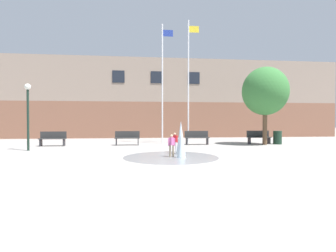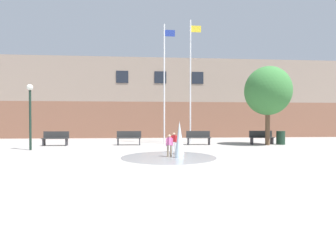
{
  "view_description": "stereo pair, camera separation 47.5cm",
  "coord_description": "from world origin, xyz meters",
  "px_view_note": "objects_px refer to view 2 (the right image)",
  "views": [
    {
      "loc": [
        -1.7,
        -7.22,
        1.57
      ],
      "look_at": [
        -0.09,
        7.0,
        1.3
      ],
      "focal_mm": 28.0,
      "sensor_mm": 36.0,
      "label": 1
    },
    {
      "loc": [
        -1.22,
        -7.27,
        1.57
      ],
      "look_at": [
        -0.09,
        7.0,
        1.3
      ],
      "focal_mm": 28.0,
      "sensor_mm": 36.0,
      "label": 2
    }
  ],
  "objects_px": {
    "child_with_pink_shirt": "(169,144)",
    "lamp_post_left_lane": "(30,107)",
    "trash_can": "(281,138)",
    "flagpole_right": "(191,78)",
    "park_bench_left_of_flagpoles": "(56,138)",
    "street_tree_near_building": "(268,91)",
    "flagpole_left": "(165,80)",
    "child_running": "(174,141)",
    "park_bench_under_right_flagpole": "(198,137)",
    "park_bench_near_trashcan": "(261,137)",
    "park_bench_under_left_flagpole": "(129,138)"
  },
  "relations": [
    {
      "from": "park_bench_under_right_flagpole",
      "to": "flagpole_right",
      "type": "relative_size",
      "value": 0.18
    },
    {
      "from": "park_bench_under_right_flagpole",
      "to": "lamp_post_left_lane",
      "type": "bearing_deg",
      "value": -165.64
    },
    {
      "from": "child_running",
      "to": "park_bench_under_right_flagpole",
      "type": "bearing_deg",
      "value": -92.05
    },
    {
      "from": "park_bench_under_left_flagpole",
      "to": "park_bench_under_right_flagpole",
      "type": "distance_m",
      "value": 4.59
    },
    {
      "from": "flagpole_left",
      "to": "street_tree_near_building",
      "type": "relative_size",
      "value": 1.62
    },
    {
      "from": "park_bench_under_left_flagpole",
      "to": "park_bench_near_trashcan",
      "type": "bearing_deg",
      "value": -0.83
    },
    {
      "from": "park_bench_left_of_flagpoles",
      "to": "flagpole_left",
      "type": "distance_m",
      "value": 8.16
    },
    {
      "from": "child_with_pink_shirt",
      "to": "flagpole_right",
      "type": "distance_m",
      "value": 8.3
    },
    {
      "from": "child_running",
      "to": "trash_can",
      "type": "bearing_deg",
      "value": -128.74
    },
    {
      "from": "flagpole_right",
      "to": "street_tree_near_building",
      "type": "distance_m",
      "value": 5.22
    },
    {
      "from": "park_bench_under_left_flagpole",
      "to": "flagpole_left",
      "type": "distance_m",
      "value": 4.74
    },
    {
      "from": "flagpole_left",
      "to": "child_running",
      "type": "bearing_deg",
      "value": -88.74
    },
    {
      "from": "child_with_pink_shirt",
      "to": "lamp_post_left_lane",
      "type": "distance_m",
      "value": 8.17
    },
    {
      "from": "child_with_pink_shirt",
      "to": "flagpole_right",
      "type": "relative_size",
      "value": 0.11
    },
    {
      "from": "flagpole_right",
      "to": "lamp_post_left_lane",
      "type": "distance_m",
      "value": 10.31
    },
    {
      "from": "park_bench_left_of_flagpoles",
      "to": "park_bench_near_trashcan",
      "type": "height_order",
      "value": "same"
    },
    {
      "from": "park_bench_under_right_flagpole",
      "to": "flagpole_left",
      "type": "bearing_deg",
      "value": 151.41
    },
    {
      "from": "park_bench_left_of_flagpoles",
      "to": "flagpole_right",
      "type": "distance_m",
      "value": 9.88
    },
    {
      "from": "park_bench_under_left_flagpole",
      "to": "child_with_pink_shirt",
      "type": "relative_size",
      "value": 1.62
    },
    {
      "from": "street_tree_near_building",
      "to": "flagpole_right",
      "type": "bearing_deg",
      "value": 159.07
    },
    {
      "from": "child_with_pink_shirt",
      "to": "lamp_post_left_lane",
      "type": "bearing_deg",
      "value": 44.72
    },
    {
      "from": "park_bench_under_left_flagpole",
      "to": "park_bench_under_right_flagpole",
      "type": "xyz_separation_m",
      "value": [
        4.59,
        -0.12,
        0.0
      ]
    },
    {
      "from": "flagpole_left",
      "to": "street_tree_near_building",
      "type": "distance_m",
      "value": 6.92
    },
    {
      "from": "child_with_pink_shirt",
      "to": "trash_can",
      "type": "height_order",
      "value": "child_with_pink_shirt"
    },
    {
      "from": "park_bench_under_left_flagpole",
      "to": "park_bench_near_trashcan",
      "type": "distance_m",
      "value": 8.92
    },
    {
      "from": "flagpole_left",
      "to": "lamp_post_left_lane",
      "type": "relative_size",
      "value": 2.35
    },
    {
      "from": "park_bench_under_right_flagpole",
      "to": "child_running",
      "type": "xyz_separation_m",
      "value": [
        -2.06,
        -4.07,
        0.1
      ]
    },
    {
      "from": "trash_can",
      "to": "flagpole_right",
      "type": "bearing_deg",
      "value": 165.86
    },
    {
      "from": "park_bench_near_trashcan",
      "to": "child_running",
      "type": "relative_size",
      "value": 1.62
    },
    {
      "from": "park_bench_left_of_flagpoles",
      "to": "flagpole_right",
      "type": "bearing_deg",
      "value": 7.33
    },
    {
      "from": "park_bench_under_left_flagpole",
      "to": "flagpole_left",
      "type": "height_order",
      "value": "flagpole_left"
    },
    {
      "from": "park_bench_left_of_flagpoles",
      "to": "street_tree_near_building",
      "type": "bearing_deg",
      "value": -2.85
    },
    {
      "from": "child_running",
      "to": "flagpole_left",
      "type": "distance_m",
      "value": 6.51
    },
    {
      "from": "park_bench_under_left_flagpole",
      "to": "street_tree_near_building",
      "type": "relative_size",
      "value": 0.31
    },
    {
      "from": "park_bench_near_trashcan",
      "to": "child_with_pink_shirt",
      "type": "distance_m",
      "value": 8.88
    },
    {
      "from": "park_bench_under_left_flagpole",
      "to": "flagpole_left",
      "type": "bearing_deg",
      "value": 23.68
    },
    {
      "from": "street_tree_near_building",
      "to": "lamp_post_left_lane",
      "type": "bearing_deg",
      "value": -172.58
    },
    {
      "from": "child_with_pink_shirt",
      "to": "street_tree_near_building",
      "type": "height_order",
      "value": "street_tree_near_building"
    },
    {
      "from": "flagpole_right",
      "to": "child_running",
      "type": "bearing_deg",
      "value": -108.24
    },
    {
      "from": "lamp_post_left_lane",
      "to": "street_tree_near_building",
      "type": "relative_size",
      "value": 0.69
    },
    {
      "from": "flagpole_left",
      "to": "flagpole_right",
      "type": "height_order",
      "value": "flagpole_right"
    },
    {
      "from": "child_with_pink_shirt",
      "to": "street_tree_near_building",
      "type": "relative_size",
      "value": 0.19
    },
    {
      "from": "flagpole_right",
      "to": "lamp_post_left_lane",
      "type": "xyz_separation_m",
      "value": [
        -9.37,
        -3.67,
        -2.24
      ]
    },
    {
      "from": "park_bench_under_right_flagpole",
      "to": "flagpole_left",
      "type": "xyz_separation_m",
      "value": [
        -2.17,
        1.18,
        3.94
      ]
    },
    {
      "from": "park_bench_left_of_flagpoles",
      "to": "trash_can",
      "type": "xyz_separation_m",
      "value": [
        14.75,
        -0.33,
        -0.03
      ]
    },
    {
      "from": "child_running",
      "to": "flagpole_left",
      "type": "height_order",
      "value": "flagpole_left"
    },
    {
      "from": "child_with_pink_shirt",
      "to": "park_bench_under_left_flagpole",
      "type": "bearing_deg",
      "value": -0.76
    },
    {
      "from": "lamp_post_left_lane",
      "to": "trash_can",
      "type": "xyz_separation_m",
      "value": [
        15.22,
        2.19,
        -1.9
      ]
    },
    {
      "from": "park_bench_left_of_flagpoles",
      "to": "lamp_post_left_lane",
      "type": "bearing_deg",
      "value": -100.45
    },
    {
      "from": "park_bench_under_left_flagpole",
      "to": "lamp_post_left_lane",
      "type": "relative_size",
      "value": 0.45
    }
  ]
}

